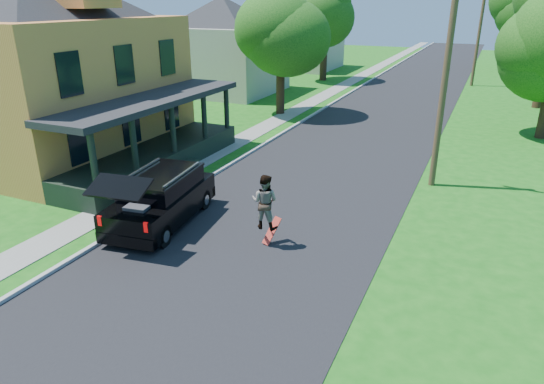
% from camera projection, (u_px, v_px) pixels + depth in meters
% --- Properties ---
extents(ground, '(140.00, 140.00, 0.00)m').
position_uv_depth(ground, '(225.00, 263.00, 13.67)').
color(ground, '#155911').
rests_on(ground, ground).
extents(street, '(8.00, 120.00, 0.02)m').
position_uv_depth(street, '(380.00, 117.00, 30.62)').
color(street, black).
rests_on(street, ground).
extents(curb, '(0.15, 120.00, 0.12)m').
position_uv_depth(curb, '(320.00, 112.00, 32.16)').
color(curb, '#9E9F9A').
rests_on(curb, ground).
extents(sidewalk, '(1.30, 120.00, 0.03)m').
position_uv_depth(sidewalk, '(298.00, 110.00, 32.75)').
color(sidewalk, gray).
rests_on(sidewalk, ground).
extents(front_walk, '(6.50, 1.20, 0.03)m').
position_uv_depth(front_walk, '(109.00, 161.00, 22.38)').
color(front_walk, gray).
rests_on(front_walk, ground).
extents(main_house, '(15.56, 15.56, 10.10)m').
position_uv_depth(main_house, '(38.00, 47.00, 21.81)').
color(main_house, '#E28D42').
rests_on(main_house, ground).
extents(neighbor_house_mid, '(12.78, 12.78, 8.30)m').
position_uv_depth(neighbor_house_mid, '(223.00, 37.00, 37.60)').
color(neighbor_house_mid, '#B4AFA0').
rests_on(neighbor_house_mid, ground).
extents(neighbor_house_far, '(12.78, 12.78, 8.30)m').
position_uv_depth(neighbor_house_far, '(298.00, 27.00, 51.15)').
color(neighbor_house_far, '#B4AFA0').
rests_on(neighbor_house_far, ground).
extents(black_suv, '(2.46, 5.09, 2.28)m').
position_uv_depth(black_suv, '(161.00, 199.00, 15.84)').
color(black_suv, black).
rests_on(black_suv, ground).
extents(skateboarder, '(0.84, 0.67, 1.67)m').
position_uv_depth(skateboarder, '(265.00, 202.00, 14.21)').
color(skateboarder, black).
rests_on(skateboarder, ground).
extents(skateboard, '(0.45, 0.61, 0.77)m').
position_uv_depth(skateboard, '(272.00, 232.00, 14.70)').
color(skateboard, '#AB1B0E').
rests_on(skateboard, ground).
extents(tree_left_mid, '(6.24, 6.01, 8.08)m').
position_uv_depth(tree_left_mid, '(280.00, 30.00, 29.77)').
color(tree_left_mid, black).
rests_on(tree_left_mid, ground).
extents(tree_left_far, '(6.92, 7.07, 9.31)m').
position_uv_depth(tree_left_far, '(325.00, 9.00, 42.51)').
color(tree_left_far, black).
rests_on(tree_left_far, ground).
extents(tree_right_far, '(7.40, 7.50, 10.21)m').
position_uv_depth(tree_right_far, '(525.00, 2.00, 48.30)').
color(tree_right_far, black).
rests_on(tree_right_far, ground).
extents(utility_pole_near, '(1.51, 0.28, 7.69)m').
position_uv_depth(utility_pole_near, '(444.00, 85.00, 18.01)').
color(utility_pole_near, '#4B3C22').
rests_on(utility_pole_near, ground).
extents(utility_pole_far, '(1.60, 0.28, 8.28)m').
position_uv_depth(utility_pole_far, '(479.00, 34.00, 40.28)').
color(utility_pole_far, '#4B3C22').
rests_on(utility_pole_far, ground).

